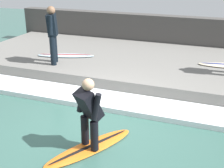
% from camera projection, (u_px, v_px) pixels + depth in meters
% --- Properties ---
extents(ground_plane, '(28.00, 28.00, 0.00)m').
position_uv_depth(ground_plane, '(101.00, 125.00, 6.73)').
color(ground_plane, '#386056').
extents(concrete_ledge, '(4.40, 11.58, 0.41)m').
position_uv_depth(concrete_ledge, '(147.00, 65.00, 9.95)').
color(concrete_ledge, slate).
rests_on(concrete_ledge, ground_plane).
extents(back_wall, '(0.50, 12.16, 1.40)m').
position_uv_depth(back_wall, '(164.00, 34.00, 11.90)').
color(back_wall, '#474442').
rests_on(back_wall, ground_plane).
extents(wave_foam_crest, '(1.00, 11.00, 0.13)m').
position_uv_depth(wave_foam_crest, '(118.00, 102.00, 7.66)').
color(wave_foam_crest, white).
rests_on(wave_foam_crest, ground_plane).
extents(surfboard_riding, '(1.95, 1.33, 0.07)m').
position_uv_depth(surfboard_riding, '(90.00, 147.00, 5.86)').
color(surfboard_riding, orange).
rests_on(surfboard_riding, ground_plane).
extents(surfer_riding, '(0.57, 0.58, 1.35)m').
position_uv_depth(surfer_riding, '(89.00, 110.00, 5.57)').
color(surfer_riding, black).
rests_on(surfer_riding, surfboard_riding).
extents(surfer_waiting_far, '(0.55, 0.41, 1.70)m').
position_uv_depth(surfer_waiting_far, '(52.00, 32.00, 9.09)').
color(surfer_waiting_far, black).
rests_on(surfer_waiting_far, concrete_ledge).
extents(surfboard_waiting_far, '(0.98, 1.89, 0.07)m').
position_uv_depth(surfboard_waiting_far, '(66.00, 55.00, 10.12)').
color(surfboard_waiting_far, silver).
rests_on(surfboard_waiting_far, concrete_ledge).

